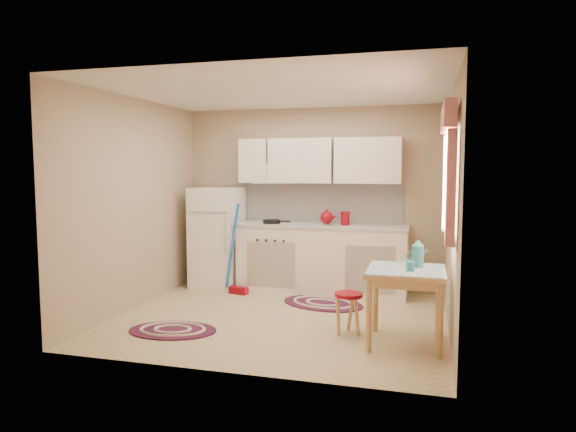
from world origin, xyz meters
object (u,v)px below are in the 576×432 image
(fridge, at_px, (217,237))
(base_cabinets, at_px, (322,260))
(stool, at_px, (349,313))
(table, at_px, (405,307))

(fridge, bearing_deg, base_cabinets, 1.91)
(base_cabinets, height_order, stool, base_cabinets)
(fridge, height_order, table, fridge)
(base_cabinets, distance_m, table, 2.16)
(stool, bearing_deg, table, -15.74)
(base_cabinets, bearing_deg, stool, -69.78)
(table, height_order, stool, table)
(fridge, distance_m, table, 3.21)
(fridge, relative_size, stool, 3.33)
(base_cabinets, xyz_separation_m, stool, (0.61, -1.65, -0.23))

